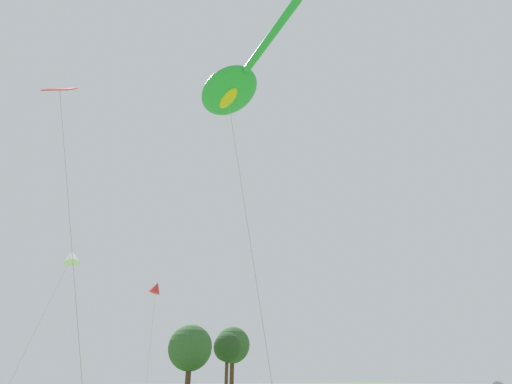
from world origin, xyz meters
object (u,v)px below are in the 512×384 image
Objects in this scene: tree_broad_distant at (227,347)px; small_kite_tiny_distant at (156,288)px; tree_pine_center at (233,345)px; big_show_kite at (231,89)px; small_kite_diamond_red at (60,96)px; small_kite_stunt_black at (72,257)px; tree_oak_right at (190,348)px.

small_kite_tiny_distant is at bearing -126.83° from tree_broad_distant.
big_show_kite is at bearing -118.02° from tree_pine_center.
big_show_kite is 1.93× the size of small_kite_tiny_distant.
big_show_kite is at bearing 115.91° from small_kite_diamond_red.
small_kite_diamond_red is at bearing -122.55° from small_kite_stunt_black.
big_show_kite is at bearing -109.90° from tree_oak_right.
small_kite_stunt_black is 41.78m from tree_broad_distant.
tree_broad_distant is (32.35, 47.04, -6.18)m from small_kite_diamond_red.
tree_oak_right is at bearing -18.39° from big_show_kite.
tree_broad_distant is at bearing -122.20° from tree_pine_center.
big_show_kite is 9.80m from small_kite_diamond_red.
big_show_kite is 1.62× the size of small_kite_stunt_black.
tree_pine_center is 21.32m from tree_oak_right.
tree_pine_center is at bearing 167.77° from small_kite_diamond_red.
big_show_kite is 63.86m from tree_pine_center.
small_kite_stunt_black is 1.19× the size of small_kite_tiny_distant.
small_kite_stunt_black is 1.00× the size of tree_pine_center.
small_kite_tiny_distant is (1.72, 16.95, -8.69)m from big_show_kite.
tree_pine_center is at bearing -26.51° from big_show_kite.
small_kite_diamond_red is 68.21m from tree_pine_center.
small_kite_stunt_black is at bearing -66.41° from small_kite_tiny_distant.
small_kite_diamond_red is at bearing -124.51° from tree_broad_distant.
tree_broad_distant is (22.09, 29.50, -2.26)m from small_kite_tiny_distant.
small_kite_diamond_red is (-8.54, -0.60, -4.76)m from big_show_kite.
tree_pine_center is at bearing 45.29° from tree_oak_right.
tree_pine_center is (35.06, 38.85, -2.78)m from small_kite_stunt_black.
small_kite_stunt_black is at bearing -168.20° from small_kite_diamond_red.
small_kite_stunt_black is 1.23× the size of tree_oak_right.
small_kite_diamond_red reaches higher than tree_oak_right.
small_kite_tiny_distant is at bearing -118.74° from tree_oak_right.
small_kite_tiny_distant reaches higher than tree_broad_distant.
small_kite_stunt_black is at bearing -134.65° from tree_broad_distant.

